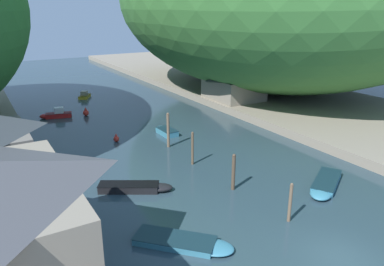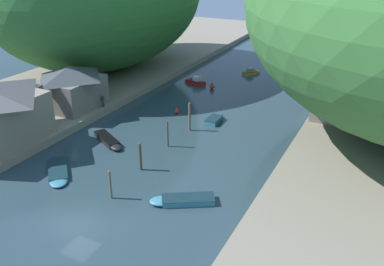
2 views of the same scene
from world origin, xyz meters
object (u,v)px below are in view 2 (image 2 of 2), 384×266
at_px(boat_open_rowboat, 180,200).
at_px(boat_moored_right, 58,173).
at_px(boat_mid_channel, 215,119).
at_px(boat_navy_launch, 252,72).
at_px(channel_buoy_far, 212,86).
at_px(boat_far_right_bank, 194,81).
at_px(person_on_quay, 103,100).
at_px(right_bank_cottage, 343,96).
at_px(boathouse_shed, 71,86).
at_px(boat_white_cruiser, 109,141).
at_px(channel_buoy_near, 177,111).

xyz_separation_m(boat_open_rowboat, boat_moored_right, (-12.69, -0.90, -0.06)).
distance_m(boat_mid_channel, boat_navy_launch, 21.94).
bearing_deg(channel_buoy_far, boat_open_rowboat, -71.16).
height_order(boat_far_right_bank, person_on_quay, person_on_quay).
relative_size(right_bank_cottage, boat_mid_channel, 2.29).
distance_m(boat_far_right_bank, person_on_quay, 17.38).
height_order(boathouse_shed, boat_navy_launch, boathouse_shed).
xyz_separation_m(boathouse_shed, boat_far_right_bank, (8.50, 18.12, -3.28)).
xyz_separation_m(boathouse_shed, boat_navy_launch, (14.74, 27.30, -3.35)).
bearing_deg(channel_buoy_far, boat_far_right_bank, 162.45).
bearing_deg(boat_white_cruiser, boathouse_shed, -89.04).
xyz_separation_m(right_bank_cottage, channel_buoy_far, (-19.36, 5.19, -3.00)).
xyz_separation_m(boat_far_right_bank, person_on_quay, (-4.92, -16.60, 1.51)).
bearing_deg(boat_moored_right, boat_open_rowboat, 140.35).
bearing_deg(boathouse_shed, boat_far_right_bank, 64.87).
height_order(boat_white_cruiser, channel_buoy_far, channel_buoy_far).
bearing_deg(boat_navy_launch, right_bank_cottage, -11.15).
height_order(boat_navy_launch, channel_buoy_near, boat_navy_launch).
bearing_deg(boathouse_shed, boat_mid_channel, 17.54).
height_order(boathouse_shed, person_on_quay, boathouse_shed).
height_order(boat_white_cruiser, boat_far_right_bank, boat_far_right_bank).
xyz_separation_m(right_bank_cottage, boat_mid_channel, (-13.87, -6.30, -3.13)).
bearing_deg(boat_white_cruiser, right_bank_cottage, 159.25).
height_order(channel_buoy_near, person_on_quay, person_on_quay).
xyz_separation_m(channel_buoy_far, person_on_quay, (-8.41, -15.50, 1.46)).
distance_m(boat_far_right_bank, boat_navy_launch, 11.10).
height_order(right_bank_cottage, person_on_quay, right_bank_cottage).
relative_size(right_bank_cottage, person_on_quay, 4.58).
relative_size(right_bank_cottage, boat_open_rowboat, 1.40).
height_order(right_bank_cottage, boat_far_right_bank, right_bank_cottage).
xyz_separation_m(boat_white_cruiser, boat_open_rowboat, (12.42, -6.88, -0.02)).
bearing_deg(boat_far_right_bank, channel_buoy_far, -91.92).
relative_size(boat_white_cruiser, boat_mid_channel, 1.60).
xyz_separation_m(boat_mid_channel, person_on_quay, (-13.90, -4.01, 1.59)).
relative_size(boat_mid_channel, boat_moored_right, 0.62).
distance_m(boathouse_shed, boat_mid_channel, 18.64).
xyz_separation_m(boathouse_shed, boat_open_rowboat, (22.03, -12.38, -3.41)).
bearing_deg(person_on_quay, boat_far_right_bank, -3.06).
height_order(boathouse_shed, channel_buoy_near, boathouse_shed).
bearing_deg(boat_mid_channel, boat_moored_right, -114.75).
bearing_deg(boathouse_shed, right_bank_cottage, 20.66).
bearing_deg(boat_moored_right, boathouse_shed, -98.59).
relative_size(boat_white_cruiser, boat_moored_right, 1.00).
xyz_separation_m(boat_mid_channel, boat_moored_right, (-8.15, -18.81, -0.11)).
relative_size(boat_mid_channel, person_on_quay, 2.00).
distance_m(right_bank_cottage, channel_buoy_near, 20.55).
relative_size(boat_mid_channel, channel_buoy_near, 3.83).
xyz_separation_m(boathouse_shed, channel_buoy_near, (11.97, 5.76, -3.33)).
xyz_separation_m(boat_white_cruiser, boat_moored_right, (-0.27, -7.79, -0.08)).
distance_m(boat_far_right_bank, channel_buoy_far, 3.67).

